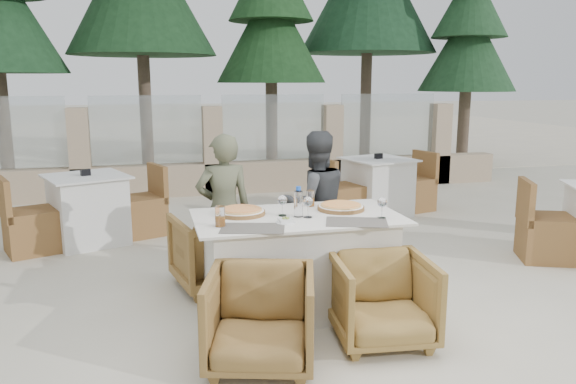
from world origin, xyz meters
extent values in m
plane|color=beige|center=(0.00, 0.00, 0.00)|extent=(80.00, 80.00, 0.00)
cube|color=beige|center=(0.00, 14.00, 0.01)|extent=(30.00, 16.00, 0.01)
cone|color=#1A3E1F|center=(-1.00, 7.50, 3.25)|extent=(2.86, 2.86, 6.50)
cone|color=#1D441F|center=(1.50, 7.20, 2.50)|extent=(2.20, 2.20, 5.00)
cone|color=#1A4024|center=(3.80, 7.80, 3.40)|extent=(2.99, 2.99, 6.80)
cone|color=#1F4726|center=(5.50, 6.50, 2.25)|extent=(1.98, 1.98, 4.50)
cube|color=#565149|center=(-0.32, -0.32, 0.77)|extent=(0.51, 0.41, 0.00)
cube|color=#59534C|center=(0.46, -0.34, 0.77)|extent=(0.52, 0.43, 0.00)
cylinder|color=#C94A1B|center=(-0.33, 0.11, 0.79)|extent=(0.41, 0.41, 0.05)
cylinder|color=orange|center=(0.48, 0.07, 0.79)|extent=(0.50, 0.50, 0.05)
cylinder|color=silver|center=(0.08, -0.07, 0.89)|extent=(0.08, 0.08, 0.24)
cylinder|color=orange|center=(-0.54, -0.21, 0.84)|extent=(0.08, 0.08, 0.15)
cylinder|color=orange|center=(0.28, 0.27, 0.84)|extent=(0.07, 0.07, 0.13)
imported|color=olive|center=(-0.47, 0.64, 0.33)|extent=(0.84, 0.85, 0.66)
imported|color=olive|center=(0.46, 0.85, 0.27)|extent=(0.63, 0.64, 0.53)
imported|color=brown|center=(-0.38, -0.84, 0.31)|extent=(0.84, 0.85, 0.63)
imported|color=olive|center=(0.51, -0.72, 0.31)|extent=(0.72, 0.74, 0.61)
imported|color=#565A41|center=(-0.39, 0.70, 0.68)|extent=(0.51, 0.35, 1.35)
imported|color=#3E4144|center=(0.46, 0.71, 0.68)|extent=(0.70, 0.57, 1.36)
camera|label=1|loc=(-1.03, -4.12, 1.80)|focal=35.00mm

